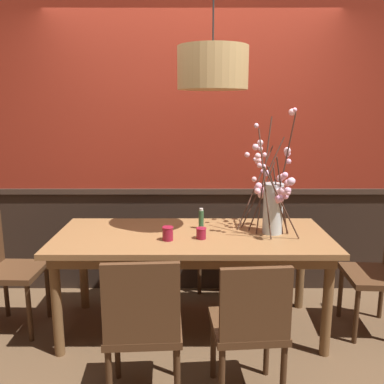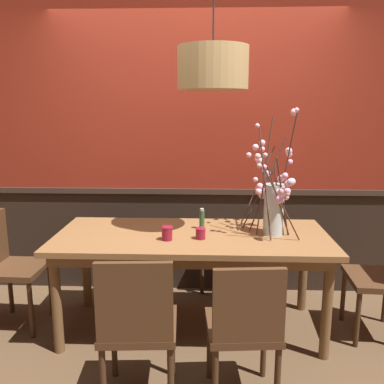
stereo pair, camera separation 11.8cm
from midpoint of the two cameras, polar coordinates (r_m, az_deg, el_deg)
The scene contains 12 objects.
ground_plane at distance 3.36m, azimuth 1.06°, elevation -18.43°, with size 24.00×24.00×0.00m, color brown.
back_wall at distance 3.69m, azimuth 1.40°, elevation 7.33°, with size 4.46×0.14×2.83m.
dining_table at distance 3.08m, azimuth 1.10°, elevation -7.35°, with size 2.02×0.87×0.77m.
chair_near_side_left at distance 2.40m, azimuth -6.14°, elevation -17.65°, with size 0.45×0.45×0.92m.
chair_near_side_right at distance 2.42m, azimuth 8.77°, elevation -17.87°, with size 0.44×0.44×0.88m.
chair_far_side_right at distance 3.93m, azimuth 5.51°, elevation -5.37°, with size 0.48×0.47×0.97m.
chair_head_west_end at distance 3.48m, azimuth -23.37°, elevation -9.03°, with size 0.42×0.43×0.90m.
vase_with_blossoms at distance 3.06m, azimuth 12.46°, elevation -1.21°, with size 0.44×0.59×0.92m.
candle_holder_nearer_center at distance 2.93m, azimuth 2.36°, elevation -5.78°, with size 0.08×0.08×0.08m.
candle_holder_nearer_edge at distance 2.91m, azimuth -2.34°, elevation -5.77°, with size 0.08×0.08×0.10m.
condiment_bottle at distance 3.16m, azimuth 2.46°, elevation -3.80°, with size 0.04×0.04×0.16m.
pendant_lamp at distance 2.94m, azimuth 4.13°, elevation 16.84°, with size 0.49×0.49×1.02m.
Camera 2 is at (0.11, -2.91, 1.69)m, focal length 38.24 mm.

